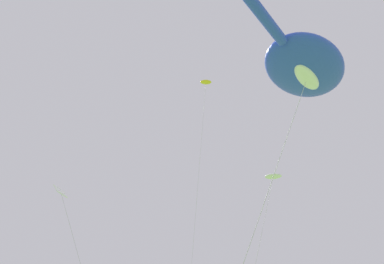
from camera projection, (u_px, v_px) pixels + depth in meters
big_show_kite at (303, 66)px, 18.54m from camera, size 10.45×6.27×14.81m
small_kite_tiny_distant at (206, 85)px, 36.77m from camera, size 2.48×1.72×24.88m
small_kite_delta_white at (62, 198)px, 21.83m from camera, size 2.21×4.95×10.34m
small_kite_diamond_red at (273, 177)px, 25.47m from camera, size 4.66×2.31×12.24m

